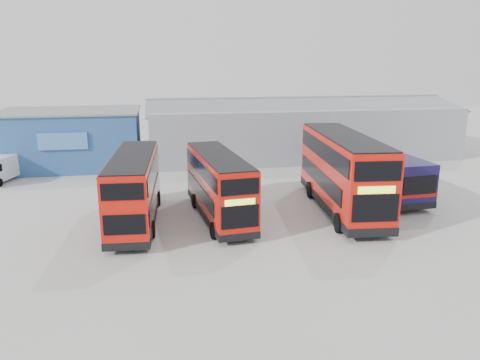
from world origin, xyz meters
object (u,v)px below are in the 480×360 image
at_px(maintenance_shed, 298,129).
at_px(double_decker_right, 343,173).
at_px(double_decker_centre, 219,187).
at_px(single_decker_blue, 373,170).
at_px(office_block, 72,138).
at_px(double_decker_left, 134,190).

distance_m(maintenance_shed, double_decker_right, 18.80).
distance_m(double_decker_centre, single_decker_blue, 12.76).
bearing_deg(single_decker_blue, office_block, -32.08).
distance_m(maintenance_shed, double_decker_centre, 21.63).
bearing_deg(double_decker_left, office_block, -66.28).
relative_size(double_decker_centre, single_decker_blue, 0.82).
xyz_separation_m(maintenance_shed, single_decker_blue, (1.37, -14.65, -1.03)).
bearing_deg(office_block, single_decker_blue, -28.42).
relative_size(office_block, double_decker_left, 1.23).
bearing_deg(double_decker_left, double_decker_right, -175.23).
bearing_deg(double_decker_left, double_decker_centre, -175.12).
bearing_deg(double_decker_right, double_decker_centre, -173.71).
bearing_deg(office_block, maintenance_shed, 5.21).
relative_size(office_block, double_decker_centre, 1.27).
bearing_deg(maintenance_shed, office_block, -174.79).
relative_size(double_decker_left, double_decker_right, 0.84).
xyz_separation_m(office_block, single_decker_blue, (23.37, -12.65, -1.00)).
distance_m(double_decker_centre, double_decker_right, 8.07).
height_order(maintenance_shed, double_decker_right, maintenance_shed).
bearing_deg(single_decker_blue, double_decker_centre, 15.29).
bearing_deg(double_decker_centre, double_decker_left, 175.47).
bearing_deg(maintenance_shed, double_decker_centre, -119.63).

